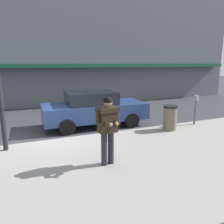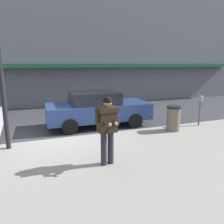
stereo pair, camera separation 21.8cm
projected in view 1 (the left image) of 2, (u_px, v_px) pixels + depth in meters
name	position (u px, v px, depth m)	size (l,w,h in m)	color
ground_plane	(57.00, 140.00, 7.93)	(80.00, 80.00, 0.00)	#333338
sidewalk	(112.00, 168.00, 5.71)	(32.00, 5.30, 0.14)	gray
curb_paint_line	(83.00, 137.00, 8.34)	(28.00, 0.12, 0.01)	silver
storefront_facade	(47.00, 6.00, 14.55)	(28.00, 4.70, 12.96)	slate
parked_sedan_mid	(94.00, 109.00, 9.63)	(4.54, 2.01, 1.54)	navy
man_texting_on_phone	(108.00, 123.00, 5.53)	(0.64, 0.62, 1.81)	#23232B
parking_meter	(196.00, 106.00, 9.33)	(0.12, 0.18, 1.27)	#4C4C51
trash_bin	(170.00, 118.00, 8.65)	(0.55, 0.55, 0.98)	#665B4C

